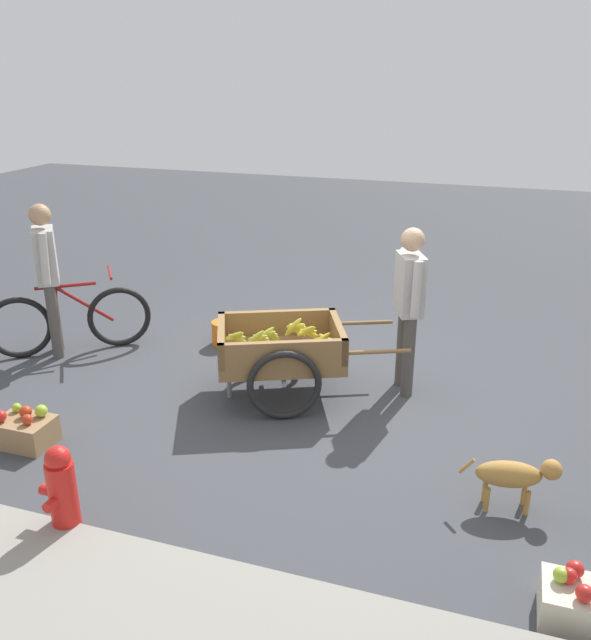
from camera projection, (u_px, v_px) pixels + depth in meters
name	position (u px, v px, depth m)	size (l,w,h in m)	color
ground_plane	(305.00, 397.00, 6.05)	(24.00, 24.00, 0.00)	#3D3F44
fruit_cart	(281.00, 351.00, 5.93)	(1.82, 1.36, 0.74)	olive
vendor_person	(409.00, 297.00, 5.86)	(0.32, 0.53, 1.54)	#4C4742
bicycle	(70.00, 320.00, 6.89)	(1.37, 1.04, 0.85)	black
cyclist_person	(47.00, 267.00, 6.63)	(0.36, 0.48, 1.58)	#4C4742
dog	(515.00, 475.00, 4.44)	(0.67, 0.26, 0.40)	#AD7A38
fire_hydrant	(62.00, 493.00, 4.15)	(0.25, 0.25, 0.67)	red
plastic_bucket	(224.00, 333.00, 7.15)	(0.26, 0.26, 0.26)	orange
apple_crate	(25.00, 430.00, 5.26)	(0.44, 0.32, 0.32)	#99754C
mixed_fruit_crate	(582.00, 603.00, 3.57)	(0.44, 0.32, 0.32)	beige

